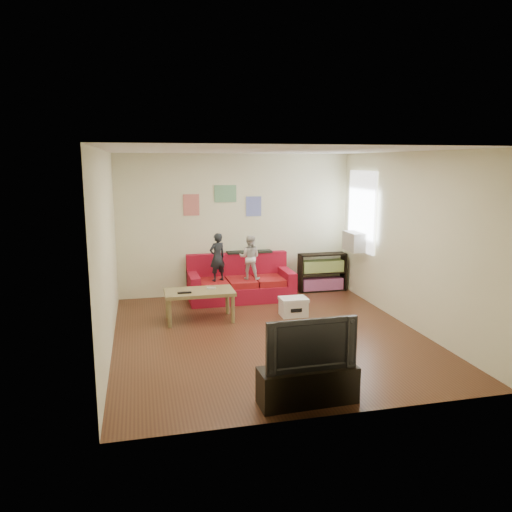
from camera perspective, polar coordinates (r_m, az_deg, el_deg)
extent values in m
cube|color=#562E1B|center=(7.56, 1.41, -8.99)|extent=(4.50, 5.00, 0.01)
cube|color=white|center=(7.12, 1.51, 12.01)|extent=(4.50, 5.00, 0.01)
cube|color=#EFEEBE|center=(9.64, -2.33, 3.59)|extent=(4.50, 0.01, 2.70)
cube|color=#EFEEBE|center=(4.89, 8.93, -3.55)|extent=(4.50, 0.01, 2.70)
cube|color=#EFEEBE|center=(7.00, -16.70, 0.44)|extent=(0.01, 5.00, 2.70)
cube|color=#EFEEBE|center=(8.08, 17.12, 1.74)|extent=(0.01, 5.00, 2.70)
cube|color=#A51027|center=(9.38, -1.75, -4.11)|extent=(1.94, 0.87, 0.29)
cube|color=#A51027|center=(9.62, -2.18, -1.21)|extent=(1.94, 0.17, 0.53)
cube|color=#A51027|center=(9.18, -7.17, -2.79)|extent=(0.17, 0.87, 0.24)
cube|color=#A51027|center=(9.52, 3.46, -2.24)|extent=(0.17, 0.87, 0.24)
cube|color=maroon|center=(9.17, -4.92, -3.17)|extent=(0.50, 0.66, 0.12)
cube|color=maroon|center=(9.26, -1.67, -3.00)|extent=(0.50, 0.66, 0.12)
cube|color=maroon|center=(9.38, 1.51, -2.82)|extent=(0.50, 0.66, 0.12)
cube|color=black|center=(9.61, -0.77, 0.47)|extent=(0.87, 0.21, 0.04)
imported|color=black|center=(9.05, -4.44, -0.13)|extent=(0.38, 0.32, 0.88)
imported|color=beige|center=(9.16, -0.73, -0.16)|extent=(0.48, 0.44, 0.82)
cube|color=olive|center=(8.12, -6.49, -4.13)|extent=(1.11, 0.61, 0.06)
cylinder|color=olive|center=(7.91, -9.85, -6.52)|extent=(0.07, 0.07, 0.44)
cylinder|color=olive|center=(8.02, -2.66, -6.12)|extent=(0.07, 0.07, 0.44)
cylinder|color=olive|center=(8.39, -10.06, -5.52)|extent=(0.07, 0.07, 0.44)
cylinder|color=olive|center=(8.50, -3.29, -5.16)|extent=(0.07, 0.07, 0.44)
cube|color=black|center=(7.97, -8.18, -4.16)|extent=(0.22, 0.06, 0.02)
cube|color=silver|center=(8.18, -5.14, -3.68)|extent=(0.15, 0.07, 0.03)
cube|color=black|center=(9.89, 5.07, -1.98)|extent=(0.03, 0.28, 0.76)
cube|color=black|center=(10.21, 9.97, -1.70)|extent=(0.03, 0.28, 0.76)
cube|color=black|center=(10.12, 7.51, -3.86)|extent=(0.95, 0.28, 0.03)
cube|color=black|center=(9.96, 7.61, 0.20)|extent=(0.95, 0.28, 0.03)
cube|color=black|center=(10.04, 7.56, -1.84)|extent=(0.89, 0.28, 0.02)
cube|color=#8C3F70|center=(10.09, 7.52, -3.15)|extent=(0.83, 0.24, 0.23)
cube|color=olive|center=(10.01, 7.57, -1.14)|extent=(0.83, 0.24, 0.23)
cube|color=white|center=(9.48, 12.01, 5.01)|extent=(0.04, 1.08, 1.48)
cube|color=#B7B2A3|center=(9.50, 11.23, 1.64)|extent=(0.28, 0.55, 0.35)
cube|color=#D87266|center=(9.45, -7.41, 5.81)|extent=(0.30, 0.01, 0.40)
cube|color=#72B27F|center=(9.53, -3.52, 7.12)|extent=(0.42, 0.01, 0.32)
cube|color=#727FCC|center=(9.65, -0.27, 5.70)|extent=(0.30, 0.01, 0.38)
cube|color=white|center=(8.42, 4.29, -5.98)|extent=(0.43, 0.32, 0.26)
cube|color=white|center=(8.38, 4.31, -4.96)|extent=(0.45, 0.34, 0.05)
cube|color=black|center=(8.27, 4.64, -6.23)|extent=(0.19, 0.00, 0.06)
cube|color=black|center=(5.52, 5.92, -14.46)|extent=(1.07, 0.40, 0.40)
imported|color=black|center=(5.34, 6.02, -9.76)|extent=(0.99, 0.16, 0.57)
sphere|color=white|center=(9.05, 4.64, -5.31)|extent=(0.13, 0.13, 0.10)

